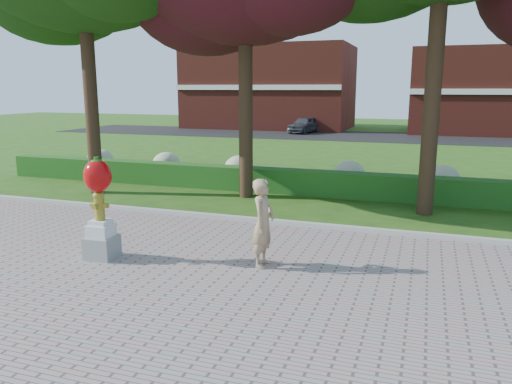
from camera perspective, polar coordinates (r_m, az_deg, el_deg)
ground at (r=10.10m, az=-2.19°, el=-8.22°), size 100.00×100.00×0.00m
walkway at (r=6.87m, az=-14.99°, el=-18.68°), size 40.00×14.00×0.04m
curb at (r=12.79m, az=2.67°, el=-3.54°), size 40.00×0.18×0.15m
lawn_hedge at (r=16.50m, az=6.59°, el=1.05°), size 24.00×0.70×0.80m
hydrangea_row at (r=17.33m, az=9.17°, el=2.00°), size 20.10×1.10×0.99m
street at (r=37.16m, az=13.66°, el=6.16°), size 50.00×8.00×0.02m
building_left at (r=44.90m, az=1.59°, el=11.86°), size 14.00×8.00×7.00m
building_right at (r=43.09m, az=25.49°, el=10.35°), size 12.00×8.00×6.40m
hydrant_sculpture at (r=10.50m, az=-17.46°, el=-1.47°), size 0.61×0.60×2.09m
woman at (r=9.62m, az=0.83°, el=-3.57°), size 0.44×0.65×1.73m
parked_car at (r=39.36m, az=5.59°, el=7.68°), size 2.32×3.97×1.27m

